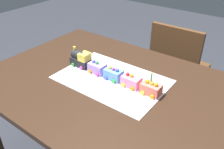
{
  "coord_description": "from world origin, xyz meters",
  "views": [
    {
      "loc": [
        0.67,
        -0.86,
        1.46
      ],
      "look_at": [
        0.0,
        0.03,
        0.77
      ],
      "focal_mm": 38.07,
      "sensor_mm": 36.0,
      "label": 1
    }
  ],
  "objects_px": {
    "birthday_candle": "(151,77)",
    "cake_locomotive": "(81,59)",
    "cake_car_hopper_coral": "(151,89)",
    "dining_table": "(108,98)",
    "chair": "(177,68)",
    "cake_car_gondola_sky_blue": "(113,74)",
    "cake_car_tanker_lavender": "(97,68)",
    "cake_car_flatbed_bubblegum": "(131,81)"
  },
  "relations": [
    {
      "from": "dining_table",
      "to": "cake_car_hopper_coral",
      "type": "distance_m",
      "value": 0.28
    },
    {
      "from": "cake_car_hopper_coral",
      "to": "cake_locomotive",
      "type": "bearing_deg",
      "value": -180.0
    },
    {
      "from": "cake_locomotive",
      "to": "cake_car_gondola_sky_blue",
      "type": "xyz_separation_m",
      "value": [
        0.25,
        0.0,
        -0.02
      ]
    },
    {
      "from": "dining_table",
      "to": "birthday_candle",
      "type": "height_order",
      "value": "birthday_candle"
    },
    {
      "from": "cake_car_flatbed_bubblegum",
      "to": "dining_table",
      "type": "bearing_deg",
      "value": -161.4
    },
    {
      "from": "cake_locomotive",
      "to": "birthday_candle",
      "type": "relative_size",
      "value": 2.47
    },
    {
      "from": "birthday_candle",
      "to": "cake_car_hopper_coral",
      "type": "bearing_deg",
      "value": -0.0
    },
    {
      "from": "dining_table",
      "to": "cake_car_flatbed_bubblegum",
      "type": "xyz_separation_m",
      "value": [
        0.12,
        0.04,
        0.14
      ]
    },
    {
      "from": "cake_locomotive",
      "to": "cake_car_hopper_coral",
      "type": "height_order",
      "value": "cake_locomotive"
    },
    {
      "from": "cake_car_gondola_sky_blue",
      "to": "cake_car_hopper_coral",
      "type": "xyz_separation_m",
      "value": [
        0.24,
        0.0,
        0.0
      ]
    },
    {
      "from": "cake_car_flatbed_bubblegum",
      "to": "birthday_candle",
      "type": "bearing_deg",
      "value": 0.0
    },
    {
      "from": "chair",
      "to": "cake_car_hopper_coral",
      "type": "xyz_separation_m",
      "value": [
        0.16,
        -0.79,
        0.3
      ]
    },
    {
      "from": "cake_car_gondola_sky_blue",
      "to": "cake_car_flatbed_bubblegum",
      "type": "xyz_separation_m",
      "value": [
        0.12,
        0.0,
        -0.0
      ]
    },
    {
      "from": "chair",
      "to": "cake_car_flatbed_bubblegum",
      "type": "relative_size",
      "value": 8.6
    },
    {
      "from": "cake_locomotive",
      "to": "dining_table",
      "type": "bearing_deg",
      "value": -9.67
    },
    {
      "from": "chair",
      "to": "birthday_candle",
      "type": "relative_size",
      "value": 15.2
    },
    {
      "from": "chair",
      "to": "cake_car_hopper_coral",
      "type": "height_order",
      "value": "chair"
    },
    {
      "from": "chair",
      "to": "birthday_candle",
      "type": "distance_m",
      "value": 0.89
    },
    {
      "from": "cake_car_tanker_lavender",
      "to": "cake_car_flatbed_bubblegum",
      "type": "bearing_deg",
      "value": 0.0
    },
    {
      "from": "birthday_candle",
      "to": "chair",
      "type": "bearing_deg",
      "value": 101.25
    },
    {
      "from": "cake_locomotive",
      "to": "cake_car_gondola_sky_blue",
      "type": "distance_m",
      "value": 0.25
    },
    {
      "from": "dining_table",
      "to": "cake_car_hopper_coral",
      "type": "relative_size",
      "value": 14.0
    },
    {
      "from": "cake_locomotive",
      "to": "cake_car_hopper_coral",
      "type": "relative_size",
      "value": 1.4
    },
    {
      "from": "birthday_candle",
      "to": "cake_locomotive",
      "type": "bearing_deg",
      "value": -180.0
    },
    {
      "from": "cake_car_tanker_lavender",
      "to": "cake_car_hopper_coral",
      "type": "bearing_deg",
      "value": 0.0
    },
    {
      "from": "cake_car_tanker_lavender",
      "to": "cake_car_gondola_sky_blue",
      "type": "height_order",
      "value": "same"
    },
    {
      "from": "cake_car_tanker_lavender",
      "to": "cake_car_flatbed_bubblegum",
      "type": "xyz_separation_m",
      "value": [
        0.24,
        0.0,
        0.0
      ]
    },
    {
      "from": "dining_table",
      "to": "chair",
      "type": "distance_m",
      "value": 0.85
    },
    {
      "from": "dining_table",
      "to": "cake_locomotive",
      "type": "bearing_deg",
      "value": 170.33
    },
    {
      "from": "cake_locomotive",
      "to": "cake_car_flatbed_bubblegum",
      "type": "relative_size",
      "value": 1.4
    },
    {
      "from": "dining_table",
      "to": "cake_locomotive",
      "type": "xyz_separation_m",
      "value": [
        -0.24,
        0.04,
        0.16
      ]
    },
    {
      "from": "dining_table",
      "to": "birthday_candle",
      "type": "xyz_separation_m",
      "value": [
        0.24,
        0.04,
        0.21
      ]
    },
    {
      "from": "dining_table",
      "to": "cake_car_hopper_coral",
      "type": "xyz_separation_m",
      "value": [
        0.24,
        0.04,
        0.14
      ]
    },
    {
      "from": "cake_car_flatbed_bubblegum",
      "to": "cake_locomotive",
      "type": "bearing_deg",
      "value": -180.0
    },
    {
      "from": "cake_car_gondola_sky_blue",
      "to": "chair",
      "type": "bearing_deg",
      "value": 84.63
    },
    {
      "from": "dining_table",
      "to": "cake_car_tanker_lavender",
      "type": "bearing_deg",
      "value": 160.02
    },
    {
      "from": "cake_locomotive",
      "to": "cake_car_tanker_lavender",
      "type": "relative_size",
      "value": 1.4
    },
    {
      "from": "chair",
      "to": "cake_locomotive",
      "type": "xyz_separation_m",
      "value": [
        -0.32,
        -0.79,
        0.32
      ]
    },
    {
      "from": "birthday_candle",
      "to": "cake_car_gondola_sky_blue",
      "type": "bearing_deg",
      "value": -180.0
    },
    {
      "from": "cake_car_hopper_coral",
      "to": "cake_car_tanker_lavender",
      "type": "bearing_deg",
      "value": 180.0
    },
    {
      "from": "cake_car_tanker_lavender",
      "to": "cake_car_hopper_coral",
      "type": "height_order",
      "value": "same"
    },
    {
      "from": "cake_car_gondola_sky_blue",
      "to": "cake_car_flatbed_bubblegum",
      "type": "bearing_deg",
      "value": 0.0
    }
  ]
}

